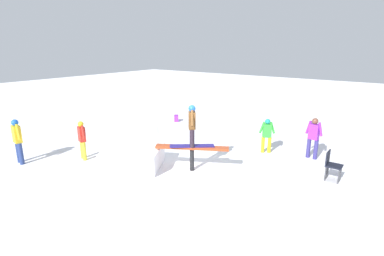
% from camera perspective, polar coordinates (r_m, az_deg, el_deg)
% --- Properties ---
extents(ground_plane, '(60.00, 60.00, 0.00)m').
position_cam_1_polar(ground_plane, '(9.78, 0.00, -8.03)').
color(ground_plane, white).
extents(rail_feature, '(2.17, 1.37, 0.82)m').
position_cam_1_polar(rail_feature, '(9.53, 0.00, -4.23)').
color(rail_feature, black).
rests_on(rail_feature, ground).
extents(snow_kicker_ramp, '(2.30, 2.18, 0.67)m').
position_cam_1_polar(snow_kicker_ramp, '(10.08, -11.16, -5.57)').
color(snow_kicker_ramp, white).
rests_on(snow_kicker_ramp, ground).
extents(main_rider_on_rail, '(1.27, 1.09, 1.33)m').
position_cam_1_polar(main_rider_on_rail, '(9.29, 0.00, 0.33)').
color(main_rider_on_rail, navy).
rests_on(main_rider_on_rail, rail_feature).
extents(bystander_red, '(0.56, 0.28, 1.39)m').
position_cam_1_polar(bystander_red, '(11.11, -20.21, -1.83)').
color(bystander_red, gold).
rests_on(bystander_red, ground).
extents(bystander_yellow, '(0.63, 0.27, 1.55)m').
position_cam_1_polar(bystander_yellow, '(11.63, -30.31, -1.81)').
color(bystander_yellow, navy).
rests_on(bystander_yellow, ground).
extents(bystander_green, '(0.54, 0.37, 1.30)m').
position_cam_1_polar(bystander_green, '(11.45, 14.07, -1.08)').
color(bystander_green, yellow).
rests_on(bystander_green, ground).
extents(bystander_purple, '(0.62, 0.25, 1.47)m').
position_cam_1_polar(bystander_purple, '(11.35, 22.14, -1.42)').
color(bystander_purple, navy).
rests_on(bystander_purple, ground).
extents(loose_snowboard_white, '(1.09, 1.14, 0.02)m').
position_cam_1_polar(loose_snowboard_white, '(14.47, -7.08, -0.23)').
color(loose_snowboard_white, white).
rests_on(loose_snowboard_white, ground).
extents(folding_chair, '(0.44, 0.44, 0.88)m').
position_cam_1_polar(folding_chair, '(9.90, 25.13, -6.71)').
color(folding_chair, '#3F3F44').
rests_on(folding_chair, ground).
extents(backpack_on_snow, '(0.36, 0.37, 0.34)m').
position_cam_1_polar(backpack_on_snow, '(15.87, -3.01, 1.87)').
color(backpack_on_snow, purple).
rests_on(backpack_on_snow, ground).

